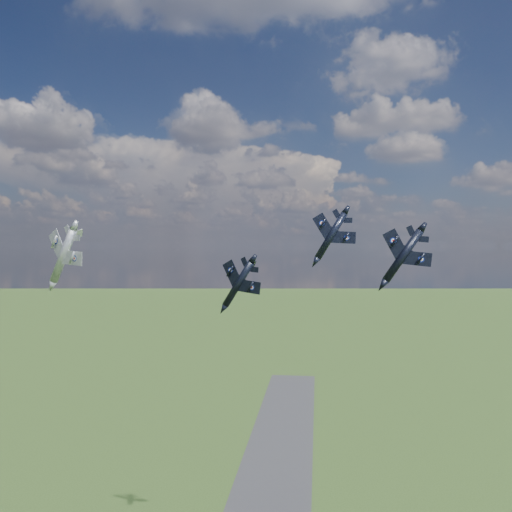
% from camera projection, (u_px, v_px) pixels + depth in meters
% --- Properties ---
extents(jet_lead_navy, '(12.52, 14.63, 7.06)m').
position_uv_depth(jet_lead_navy, '(238.00, 284.00, 84.01)').
color(jet_lead_navy, black).
extents(jet_right_navy, '(9.55, 12.98, 7.17)m').
position_uv_depth(jet_right_navy, '(403.00, 256.00, 75.38)').
color(jet_right_navy, black).
extents(jet_high_navy, '(12.06, 16.48, 8.83)m').
position_uv_depth(jet_high_navy, '(331.00, 236.00, 113.58)').
color(jet_high_navy, black).
extents(jet_left_silver, '(16.84, 19.00, 8.57)m').
position_uv_depth(jet_left_silver, '(63.00, 256.00, 93.98)').
color(jet_left_silver, gray).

